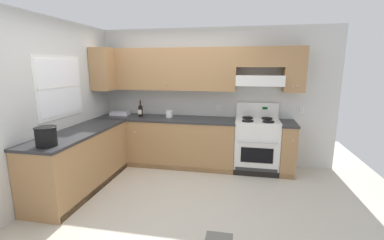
{
  "coord_description": "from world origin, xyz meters",
  "views": [
    {
      "loc": [
        1.15,
        -3.39,
        1.86
      ],
      "look_at": [
        0.34,
        0.7,
        1.0
      ],
      "focal_mm": 24.55,
      "sensor_mm": 36.0,
      "label": 1
    }
  ],
  "objects_px": {
    "paper_towel_roll": "(169,114)",
    "bowl": "(120,114)",
    "stove": "(256,145)",
    "wine_bottle": "(141,110)",
    "bucket": "(46,136)"
  },
  "relations": [
    {
      "from": "bowl",
      "to": "wine_bottle",
      "type": "bearing_deg",
      "value": -7.2
    },
    {
      "from": "bowl",
      "to": "paper_towel_roll",
      "type": "xyz_separation_m",
      "value": [
        1.02,
        -0.03,
        0.04
      ]
    },
    {
      "from": "stove",
      "to": "paper_towel_roll",
      "type": "bearing_deg",
      "value": 178.64
    },
    {
      "from": "stove",
      "to": "paper_towel_roll",
      "type": "relative_size",
      "value": 9.13
    },
    {
      "from": "wine_bottle",
      "to": "bowl",
      "type": "distance_m",
      "value": 0.47
    },
    {
      "from": "stove",
      "to": "wine_bottle",
      "type": "xyz_separation_m",
      "value": [
        -2.18,
        0.01,
        0.55
      ]
    },
    {
      "from": "bowl",
      "to": "paper_towel_roll",
      "type": "distance_m",
      "value": 1.02
    },
    {
      "from": "bucket",
      "to": "stove",
      "type": "bearing_deg",
      "value": 37.72
    },
    {
      "from": "bucket",
      "to": "paper_towel_roll",
      "type": "distance_m",
      "value": 2.24
    },
    {
      "from": "bowl",
      "to": "paper_towel_roll",
      "type": "height_order",
      "value": "paper_towel_roll"
    },
    {
      "from": "wine_bottle",
      "to": "bucket",
      "type": "distance_m",
      "value": 2.04
    },
    {
      "from": "wine_bottle",
      "to": "paper_towel_roll",
      "type": "relative_size",
      "value": 2.37
    },
    {
      "from": "stove",
      "to": "bowl",
      "type": "relative_size",
      "value": 3.36
    },
    {
      "from": "paper_towel_roll",
      "to": "bowl",
      "type": "bearing_deg",
      "value": 178.07
    },
    {
      "from": "bowl",
      "to": "bucket",
      "type": "distance_m",
      "value": 2.07
    }
  ]
}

